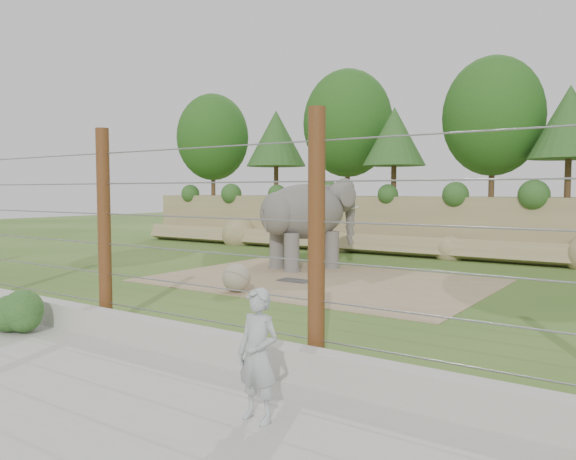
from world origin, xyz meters
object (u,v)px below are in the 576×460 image
Objects in this scene: stone_ball at (237,278)px; barrier_fence at (104,229)px; zookeeper at (258,355)px; elephant at (304,225)px.

stone_ball is 0.04× the size of barrier_fence.
barrier_fence is (0.30, -4.48, 1.59)m from stone_ball.
elephant is at bearing 123.68° from zookeeper.
elephant is 5.22m from stone_ball.
elephant is 2.42× the size of zookeeper.
stone_ball is at bearing 93.89° from barrier_fence.
barrier_fence is at bearing -86.11° from stone_ball.
elephant is 5.01× the size of stone_ball.
elephant is 0.19× the size of barrier_fence.
zookeeper is at bearing -48.46° from stone_ball.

